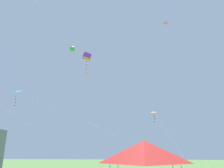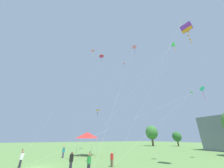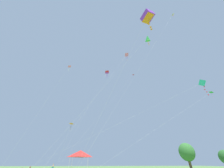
% 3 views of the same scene
% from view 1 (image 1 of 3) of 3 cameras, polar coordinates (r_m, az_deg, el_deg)
% --- Properties ---
extents(festival_tent, '(3.39, 3.39, 4.18)m').
position_cam_1_polar(festival_tent, '(11.68, 8.42, -17.12)').
color(festival_tent, '#B7B7BC').
rests_on(festival_tent, ground).
extents(kite_cyan_delta_1, '(8.81, 26.48, 11.82)m').
position_cam_1_polar(kite_cyan_delta_1, '(31.89, -23.48, -2.15)').
color(kite_cyan_delta_1, silver).
rests_on(kite_cyan_delta_1, ground).
extents(kite_green_diamond_3, '(6.16, 15.15, 18.81)m').
position_cam_1_polar(kite_green_diamond_3, '(32.54, -10.05, 9.34)').
color(kite_green_diamond_3, silver).
rests_on(kite_green_diamond_3, ground).
extents(kite_orange_delta_6, '(7.93, 3.35, 7.15)m').
position_cam_1_polar(kite_orange_delta_6, '(19.95, 11.06, -7.60)').
color(kite_orange_delta_6, silver).
rests_on(kite_orange_delta_6, ground).
extents(kite_pink_delta_7, '(3.54, 7.37, 17.00)m').
position_cam_1_polar(kite_pink_delta_7, '(24.65, 14.39, 14.37)').
color(kite_pink_delta_7, silver).
rests_on(kite_pink_delta_7, ground).
extents(kite_purple_box_9, '(9.50, 9.17, 18.78)m').
position_cam_1_polar(kite_purple_box_9, '(34.97, -6.55, 7.07)').
color(kite_purple_box_9, silver).
rests_on(kite_purple_box_9, ground).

